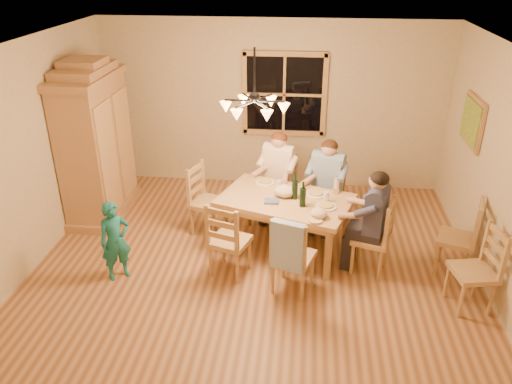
# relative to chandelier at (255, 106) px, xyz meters

# --- Properties ---
(floor) EXTENTS (5.50, 5.50, 0.00)m
(floor) POSITION_rel_chandelier_xyz_m (0.00, 0.00, -2.08)
(floor) COLOR brown
(floor) RESTS_ON ground
(ceiling) EXTENTS (5.50, 5.00, 0.02)m
(ceiling) POSITION_rel_chandelier_xyz_m (0.00, 0.00, 0.62)
(ceiling) COLOR white
(ceiling) RESTS_ON wall_back
(wall_back) EXTENTS (5.50, 0.02, 2.70)m
(wall_back) POSITION_rel_chandelier_xyz_m (0.00, 2.50, -0.73)
(wall_back) COLOR tan
(wall_back) RESTS_ON floor
(wall_left) EXTENTS (0.02, 5.00, 2.70)m
(wall_left) POSITION_rel_chandelier_xyz_m (-2.75, 0.00, -0.73)
(wall_left) COLOR tan
(wall_left) RESTS_ON floor
(wall_right) EXTENTS (0.02, 5.00, 2.70)m
(wall_right) POSITION_rel_chandelier_xyz_m (2.75, 0.00, -0.73)
(wall_right) COLOR tan
(wall_right) RESTS_ON floor
(window) EXTENTS (1.30, 0.06, 1.30)m
(window) POSITION_rel_chandelier_xyz_m (0.20, 2.47, -0.53)
(window) COLOR black
(window) RESTS_ON wall_back
(painting) EXTENTS (0.06, 0.78, 0.64)m
(painting) POSITION_rel_chandelier_xyz_m (2.71, 1.20, -0.48)
(painting) COLOR #946340
(painting) RESTS_ON wall_right
(chandelier) EXTENTS (0.77, 0.68, 0.71)m
(chandelier) POSITION_rel_chandelier_xyz_m (0.00, 0.00, 0.00)
(chandelier) COLOR black
(chandelier) RESTS_ON ceiling
(armoire) EXTENTS (0.66, 1.40, 2.30)m
(armoire) POSITION_rel_chandelier_xyz_m (-2.42, 1.17, -1.02)
(armoire) COLOR #946340
(armoire) RESTS_ON floor
(dining_table) EXTENTS (1.86, 1.46, 0.76)m
(dining_table) POSITION_rel_chandelier_xyz_m (0.35, 0.40, -1.42)
(dining_table) COLOR tan
(dining_table) RESTS_ON floor
(chair_far_left) EXTENTS (0.55, 0.54, 0.99)m
(chair_far_left) POSITION_rel_chandelier_xyz_m (0.20, 1.26, -1.77)
(chair_far_left) COLOR #9D7245
(chair_far_left) RESTS_ON floor
(chair_far_right) EXTENTS (0.55, 0.54, 0.99)m
(chair_far_right) POSITION_rel_chandelier_xyz_m (0.89, 1.03, -1.77)
(chair_far_right) COLOR #9D7245
(chair_far_right) RESTS_ON floor
(chair_near_left) EXTENTS (0.55, 0.54, 0.99)m
(chair_near_left) POSITION_rel_chandelier_xyz_m (-0.28, -0.20, -1.77)
(chair_near_left) COLOR #9D7245
(chair_near_left) RESTS_ON floor
(chair_near_right) EXTENTS (0.55, 0.54, 0.99)m
(chair_near_right) POSITION_rel_chandelier_xyz_m (0.49, -0.46, -1.77)
(chair_near_right) COLOR #9D7245
(chair_near_right) RESTS_ON floor
(chair_end_left) EXTENTS (0.54, 0.55, 0.99)m
(chair_end_left) POSITION_rel_chandelier_xyz_m (-0.73, 0.75, -1.77)
(chair_end_left) COLOR #9D7245
(chair_end_left) RESTS_ON floor
(chair_end_right) EXTENTS (0.54, 0.55, 0.99)m
(chair_end_right) POSITION_rel_chandelier_xyz_m (1.42, 0.04, -1.77)
(chair_end_right) COLOR #9D7245
(chair_end_right) RESTS_ON floor
(adult_woman) EXTENTS (0.49, 0.52, 0.87)m
(adult_woman) POSITION_rel_chandelier_xyz_m (0.20, 1.26, -1.24)
(adult_woman) COLOR beige
(adult_woman) RESTS_ON floor
(adult_plaid_man) EXTENTS (0.49, 0.52, 0.87)m
(adult_plaid_man) POSITION_rel_chandelier_xyz_m (0.89, 1.03, -1.24)
(adult_plaid_man) COLOR #39659D
(adult_plaid_man) RESTS_ON floor
(adult_slate_man) EXTENTS (0.52, 0.49, 0.87)m
(adult_slate_man) POSITION_rel_chandelier_xyz_m (1.42, 0.04, -1.24)
(adult_slate_man) COLOR #383D5A
(adult_slate_man) RESTS_ON floor
(towel) EXTENTS (0.39, 0.21, 0.58)m
(towel) POSITION_rel_chandelier_xyz_m (0.43, -0.64, -1.38)
(towel) COLOR #93ABC7
(towel) RESTS_ON chair_near_right
(wine_bottle_a) EXTENTS (0.08, 0.08, 0.33)m
(wine_bottle_a) POSITION_rel_chandelier_xyz_m (0.46, 0.40, -1.15)
(wine_bottle_a) COLOR black
(wine_bottle_a) RESTS_ON dining_table
(wine_bottle_b) EXTENTS (0.08, 0.08, 0.33)m
(wine_bottle_b) POSITION_rel_chandelier_xyz_m (0.57, 0.20, -1.15)
(wine_bottle_b) COLOR black
(wine_bottle_b) RESTS_ON dining_table
(plate_woman) EXTENTS (0.26, 0.26, 0.02)m
(plate_woman) POSITION_rel_chandelier_xyz_m (0.05, 0.83, -1.31)
(plate_woman) COLOR white
(plate_woman) RESTS_ON dining_table
(plate_plaid) EXTENTS (0.26, 0.26, 0.02)m
(plate_plaid) POSITION_rel_chandelier_xyz_m (0.73, 0.53, -1.31)
(plate_plaid) COLOR white
(plate_plaid) RESTS_ON dining_table
(plate_slate) EXTENTS (0.26, 0.26, 0.02)m
(plate_slate) POSITION_rel_chandelier_xyz_m (0.86, 0.21, -1.31)
(plate_slate) COLOR white
(plate_slate) RESTS_ON dining_table
(wine_glass_a) EXTENTS (0.06, 0.06, 0.14)m
(wine_glass_a) POSITION_rel_chandelier_xyz_m (0.26, 0.63, -1.25)
(wine_glass_a) COLOR silver
(wine_glass_a) RESTS_ON dining_table
(wine_glass_b) EXTENTS (0.06, 0.06, 0.14)m
(wine_glass_b) POSITION_rel_chandelier_xyz_m (0.86, 0.35, -1.25)
(wine_glass_b) COLOR silver
(wine_glass_b) RESTS_ON dining_table
(cap) EXTENTS (0.20, 0.20, 0.11)m
(cap) POSITION_rel_chandelier_xyz_m (0.77, -0.06, -1.26)
(cap) COLOR #CFB38A
(cap) RESTS_ON dining_table
(napkin) EXTENTS (0.21, 0.19, 0.03)m
(napkin) POSITION_rel_chandelier_xyz_m (0.18, 0.27, -1.30)
(napkin) COLOR #495C86
(napkin) RESTS_ON dining_table
(cloth_bundle) EXTENTS (0.28, 0.22, 0.15)m
(cloth_bundle) POSITION_rel_chandelier_xyz_m (0.33, 0.45, -1.24)
(cloth_bundle) COLOR beige
(cloth_bundle) RESTS_ON dining_table
(child) EXTENTS (0.44, 0.42, 1.01)m
(child) POSITION_rel_chandelier_xyz_m (-1.62, -0.43, -1.57)
(child) COLOR #1B787D
(child) RESTS_ON floor
(chair_spare_front) EXTENTS (0.50, 0.51, 0.99)m
(chair_spare_front) POSITION_rel_chandelier_xyz_m (2.45, -0.56, -1.77)
(chair_spare_front) COLOR #9D7245
(chair_spare_front) RESTS_ON floor
(chair_spare_back) EXTENTS (0.55, 0.56, 0.99)m
(chair_spare_back) POSITION_rel_chandelier_xyz_m (2.45, 0.14, -1.77)
(chair_spare_back) COLOR #9D7245
(chair_spare_back) RESTS_ON floor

